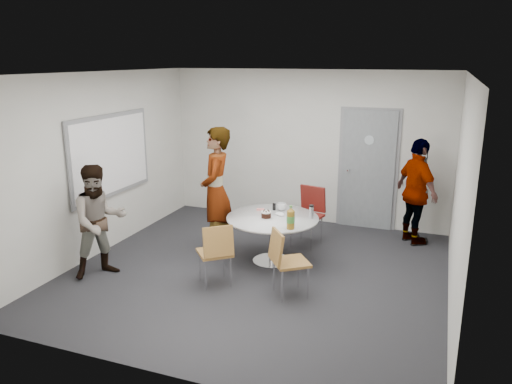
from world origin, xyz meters
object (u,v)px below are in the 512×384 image
at_px(chair_far, 309,209).
at_px(person_right, 417,192).
at_px(whiteboard, 111,155).
at_px(chair_near_right, 284,257).
at_px(table, 274,223).
at_px(chair_near_left, 216,249).
at_px(door, 368,170).
at_px(person_main, 216,192).
at_px(person_left, 99,221).

height_order(chair_far, person_right, person_right).
xyz_separation_m(whiteboard, chair_near_right, (3.03, -0.76, -0.93)).
bearing_deg(whiteboard, chair_far, 21.71).
height_order(whiteboard, table, whiteboard).
xyz_separation_m(chair_near_left, chair_far, (0.71, 1.95, 0.05)).
bearing_deg(whiteboard, chair_near_right, -14.02).
bearing_deg(person_right, whiteboard, 74.89).
bearing_deg(chair_near_left, door, 24.73).
bearing_deg(chair_near_left, whiteboard, 118.57).
distance_m(chair_near_left, person_main, 1.27).
distance_m(person_left, person_right, 4.79).
xyz_separation_m(whiteboard, person_right, (4.41, 1.75, -0.60)).
relative_size(table, chair_far, 1.42).
distance_m(door, person_main, 2.79).
bearing_deg(table, chair_near_left, -113.22).
xyz_separation_m(chair_near_right, person_main, (-1.39, 1.02, 0.44)).
distance_m(chair_far, person_right, 1.71).
bearing_deg(table, chair_far, 73.44).
relative_size(chair_near_right, person_right, 0.51).
bearing_deg(person_main, door, 117.94).
relative_size(chair_near_right, person_main, 0.45).
relative_size(chair_near_left, person_left, 0.56).
relative_size(whiteboard, chair_near_right, 2.20).
bearing_deg(person_left, chair_near_left, -45.72).
height_order(whiteboard, person_right, whiteboard).
xyz_separation_m(table, person_main, (-0.93, 0.07, 0.37)).
height_order(whiteboard, person_main, whiteboard).
bearing_deg(door, person_main, -133.72).
bearing_deg(chair_near_left, person_main, 74.31).
bearing_deg(chair_near_right, whiteboard, -140.51).
bearing_deg(table, door, 64.49).
relative_size(table, chair_near_left, 1.54).
bearing_deg(person_right, person_left, 88.72).
relative_size(chair_near_left, chair_near_right, 1.00).
xyz_separation_m(door, person_main, (-1.93, -2.02, -0.06)).
distance_m(table, person_left, 2.40).
relative_size(person_left, person_right, 0.91).
bearing_deg(person_left, person_main, -4.13).
relative_size(chair_near_left, person_main, 0.45).
distance_m(door, chair_far, 1.43).
bearing_deg(person_right, door, 21.21).
distance_m(chair_far, person_left, 3.19).
height_order(door, chair_near_left, door).
relative_size(door, chair_far, 2.28).
height_order(door, person_main, door).
relative_size(chair_far, person_left, 0.60).
distance_m(chair_near_right, person_left, 2.54).
distance_m(door, person_right, 1.02).
bearing_deg(person_main, chair_near_left, 6.48).
distance_m(whiteboard, chair_far, 3.19).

